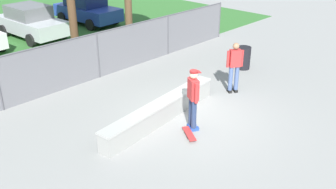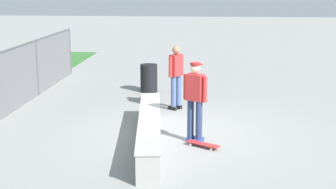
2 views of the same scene
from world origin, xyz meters
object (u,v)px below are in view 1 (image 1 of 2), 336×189
Objects in this scene: car_silver at (31,22)px; skateboarder at (193,97)px; concrete_ledge at (162,111)px; skateboard at (189,134)px; car_blue at (87,9)px; trash_bin at (243,58)px; bystander at (234,66)px.

skateboarder is at bearing -96.74° from car_silver.
concrete_ledge reaches higher than skateboard.
concrete_ledge is 12.63m from car_blue.
trash_bin is at bearing -89.56° from car_blue.
bystander is at bearing -6.50° from concrete_ledge.
bystander is at bearing -82.31° from car_silver.
bystander reaches higher than skateboard.
car_blue is (5.38, 11.41, 0.52)m from concrete_ledge.
skateboarder reaches higher than trash_bin.
car_silver is 4.69× the size of trash_bin.
skateboard is 3.56m from bystander.
trash_bin is (2.24, 1.06, -0.55)m from bystander.
bystander reaches higher than trash_bin.
skateboarder is at bearing -167.83° from bystander.
skateboarder is 13.44m from car_blue.
car_blue is 2.36× the size of bystander.
skateboarder reaches higher than car_blue.
skateboard is 12.41m from car_silver.
car_blue is at bearing 67.56° from skateboarder.
skateboard is at bearing -113.52° from car_blue.
skateboarder reaches higher than car_silver.
car_blue reaches higher than skateboard.
skateboarder is 1.01× the size of bystander.
concrete_ledge is at bearing 84.54° from skateboard.
bystander reaches higher than concrete_ledge.
skateboarder reaches higher than skateboard.
concrete_ledge is at bearing 103.91° from skateboarder.
concrete_ledge is 2.69× the size of bystander.
trash_bin is at bearing -69.92° from car_silver.
skateboard is 0.18× the size of car_silver.
skateboard is at bearing -98.30° from car_silver.
car_blue is 4.69× the size of trash_bin.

